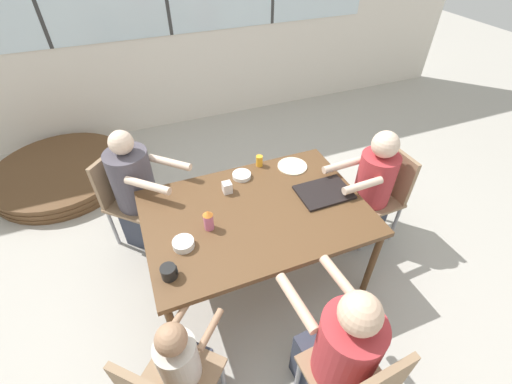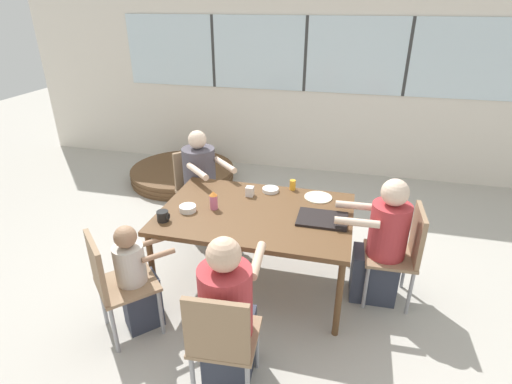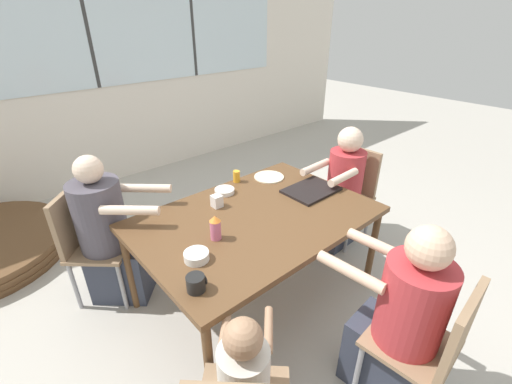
# 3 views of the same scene
# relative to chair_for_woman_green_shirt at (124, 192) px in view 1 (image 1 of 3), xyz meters

# --- Properties ---
(ground_plane) EXTENTS (16.00, 16.00, 0.00)m
(ground_plane) POSITION_rel_chair_for_woman_green_shirt_xyz_m (0.89, -0.82, -0.51)
(ground_plane) COLOR #B2ADA3
(wall_back_with_windows) EXTENTS (8.40, 0.08, 2.80)m
(wall_back_with_windows) POSITION_rel_chair_for_woman_green_shirt_xyz_m (0.89, 1.95, 0.91)
(wall_back_with_windows) COLOR silver
(wall_back_with_windows) RESTS_ON ground_plane
(dining_table) EXTENTS (1.59, 1.08, 0.71)m
(dining_table) POSITION_rel_chair_for_woman_green_shirt_xyz_m (0.89, -0.82, 0.15)
(dining_table) COLOR brown
(dining_table) RESTS_ON ground_plane
(chair_for_woman_green_shirt) EXTENTS (0.57, 0.57, 0.86)m
(chair_for_woman_green_shirt) POSITION_rel_chair_for_woman_green_shirt_xyz_m (0.00, 0.00, 0.00)
(chair_for_woman_green_shirt) COLOR #937556
(chair_for_woman_green_shirt) RESTS_ON ground_plane
(chair_for_man_teal_shirt) EXTENTS (0.41, 0.41, 0.86)m
(chair_for_man_teal_shirt) POSITION_rel_chair_for_woman_green_shirt_xyz_m (2.09, -0.78, 0.00)
(chair_for_man_teal_shirt) COLOR #937556
(chair_for_man_teal_shirt) RESTS_ON ground_plane
(person_woman_green_shirt) EXTENTS (0.67, 0.65, 1.13)m
(person_woman_green_shirt) POSITION_rel_chair_for_woman_green_shirt_xyz_m (0.12, -0.11, -0.01)
(person_woman_green_shirt) COLOR #333847
(person_woman_green_shirt) RESTS_ON ground_plane
(person_man_blue_shirt) EXTENTS (0.38, 0.63, 1.11)m
(person_man_blue_shirt) POSITION_rel_chair_for_woman_green_shirt_xyz_m (0.96, -1.85, -0.01)
(person_man_blue_shirt) COLOR #333847
(person_man_blue_shirt) RESTS_ON ground_plane
(person_man_teal_shirt) EXTENTS (0.59, 0.35, 1.10)m
(person_man_teal_shirt) POSITION_rel_chair_for_woman_green_shirt_xyz_m (1.93, -0.78, -0.01)
(person_man_teal_shirt) COLOR #333847
(person_man_teal_shirt) RESTS_ON ground_plane
(person_toddler) EXTENTS (0.43, 0.44, 0.90)m
(person_toddler) POSITION_rel_chair_for_woman_green_shirt_xyz_m (0.16, -1.57, -0.10)
(person_toddler) COLOR #333847
(person_toddler) RESTS_ON ground_plane
(food_tray_dark) EXTENTS (0.40, 0.29, 0.02)m
(food_tray_dark) POSITION_rel_chair_for_woman_green_shirt_xyz_m (1.44, -0.83, 0.21)
(food_tray_dark) COLOR black
(food_tray_dark) RESTS_ON dining_table
(coffee_mug) EXTENTS (0.10, 0.09, 0.08)m
(coffee_mug) POSITION_rel_chair_for_woman_green_shirt_xyz_m (0.21, -1.15, 0.24)
(coffee_mug) COLOR black
(coffee_mug) RESTS_ON dining_table
(sippy_cup) EXTENTS (0.07, 0.07, 0.16)m
(sippy_cup) POSITION_rel_chair_for_woman_green_shirt_xyz_m (0.53, -0.86, 0.28)
(sippy_cup) COLOR #CC668C
(sippy_cup) RESTS_ON dining_table
(juice_glass) EXTENTS (0.06, 0.06, 0.09)m
(juice_glass) POSITION_rel_chair_for_woman_green_shirt_xyz_m (1.11, -0.32, 0.25)
(juice_glass) COLOR gold
(juice_glass) RESTS_ON dining_table
(milk_carton_small) EXTENTS (0.07, 0.07, 0.09)m
(milk_carton_small) POSITION_rel_chair_for_woman_green_shirt_xyz_m (0.76, -0.54, 0.24)
(milk_carton_small) COLOR silver
(milk_carton_small) RESTS_ON dining_table
(bowl_white_shallow) EXTENTS (0.14, 0.14, 0.05)m
(bowl_white_shallow) POSITION_rel_chair_for_woman_green_shirt_xyz_m (0.33, -0.95, 0.22)
(bowl_white_shallow) COLOR white
(bowl_white_shallow) RESTS_ON dining_table
(bowl_cereal) EXTENTS (0.15, 0.15, 0.03)m
(bowl_cereal) POSITION_rel_chair_for_woman_green_shirt_xyz_m (0.92, -0.41, 0.22)
(bowl_cereal) COLOR white
(bowl_cereal) RESTS_ON dining_table
(plate_tortillas) EXTENTS (0.25, 0.25, 0.01)m
(plate_tortillas) POSITION_rel_chair_for_woman_green_shirt_xyz_m (1.36, -0.44, 0.20)
(plate_tortillas) COLOR beige
(plate_tortillas) RESTS_ON dining_table
(folded_table_stack) EXTENTS (1.43, 1.43, 0.18)m
(folded_table_stack) POSITION_rel_chair_for_woman_green_shirt_xyz_m (-0.66, 1.11, -0.42)
(folded_table_stack) COLOR brown
(folded_table_stack) RESTS_ON ground_plane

